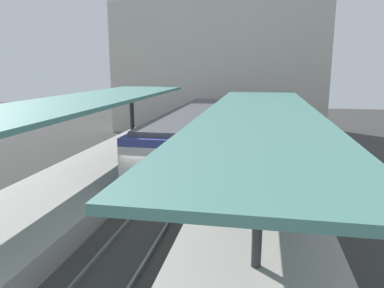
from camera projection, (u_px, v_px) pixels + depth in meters
The scene contains 14 objects.
ground_plane at pixel (159, 214), 14.34m from camera, with size 80.00×80.00×0.00m, color #383835.
platform_left at pixel (69, 196), 14.93m from camera, with size 4.40×28.00×1.00m, color #ADA8A0.
platform_right at pixel (258, 209), 13.55m from camera, with size 4.40×28.00×1.00m, color #ADA8A0.
track_ballast at pixel (159, 212), 14.32m from camera, with size 3.20×28.00×0.20m, color #423F3D.
rail_near_side at pixel (141, 206), 14.41m from camera, with size 0.08×28.00×0.14m, color slate.
rail_far_side at pixel (177, 209), 14.15m from camera, with size 0.08×28.00×0.14m, color slate.
commuter_train at pixel (192, 138), 20.69m from camera, with size 2.78×15.40×3.10m.
canopy_left at pixel (80, 102), 15.51m from camera, with size 4.18×21.00×3.30m.
canopy_right at pixel (261, 113), 14.18m from camera, with size 4.18×21.00×3.04m.
platform_bench at pixel (290, 207), 11.18m from camera, with size 1.40×0.41×0.86m.
platform_sign at pixel (293, 136), 16.37m from camera, with size 0.90×0.08×2.21m.
litter_bin at pixel (243, 157), 17.54m from camera, with size 0.44×0.44×0.80m, color maroon.
passenger_near_bench at pixel (277, 156), 15.72m from camera, with size 0.36×0.36×1.71m.
station_building_backdrop at pixel (219, 69), 32.43m from camera, with size 18.00×6.00×11.00m, color beige.
Camera 1 is at (3.77, -12.98, 5.67)m, focal length 34.17 mm.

